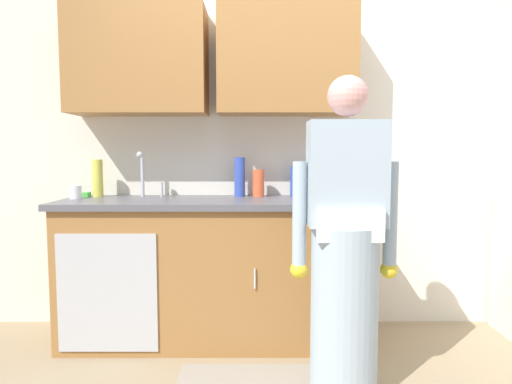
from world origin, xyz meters
TOP-DOWN VIEW (x-y plane):
  - kitchen_wall_with_uppers at (-0.14, 0.99)m, footprint 4.80×0.44m
  - counter_cabinet at (-0.55, 0.70)m, footprint 1.90×0.62m
  - countertop at (-0.55, 0.70)m, footprint 1.96×0.66m
  - sink at (-1.00, 0.71)m, footprint 0.50×0.36m
  - person_at_sink at (0.19, -0.02)m, footprint 0.55×0.34m
  - bottle_water_tall at (-1.35, 0.86)m, footprint 0.07×0.07m
  - bottle_water_short at (0.21, 0.91)m, footprint 0.07×0.07m
  - bottle_soap at (0.02, 0.91)m, footprint 0.08×0.08m
  - bottle_dish_liquid at (-0.37, 0.89)m, footprint 0.07×0.07m
  - bottle_cleaner_spray at (-0.24, 0.87)m, footprint 0.08×0.08m
  - cup_by_sink at (-1.45, 0.73)m, footprint 0.08×0.08m
  - knife_on_counter at (0.12, 0.56)m, footprint 0.08×0.24m
  - sponge at (-1.47, 0.87)m, footprint 0.11×0.07m

SIDE VIEW (x-z plane):
  - counter_cabinet at x=-0.55m, z-range 0.00..0.90m
  - person_at_sink at x=0.19m, z-range -0.12..1.50m
  - countertop at x=-0.55m, z-range 0.90..0.94m
  - sink at x=-1.00m, z-range 0.75..1.10m
  - knife_on_counter at x=0.12m, z-range 0.94..0.95m
  - sponge at x=-1.47m, z-range 0.94..0.97m
  - cup_by_sink at x=-1.45m, z-range 0.94..1.03m
  - bottle_cleaner_spray at x=-0.24m, z-range 0.94..1.13m
  - bottle_soap at x=0.02m, z-range 0.94..1.15m
  - bottle_water_short at x=0.21m, z-range 0.94..1.18m
  - bottle_water_tall at x=-1.35m, z-range 0.94..1.20m
  - bottle_dish_liquid at x=-0.37m, z-range 0.94..1.21m
  - kitchen_wall_with_uppers at x=-0.14m, z-range 0.13..2.83m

